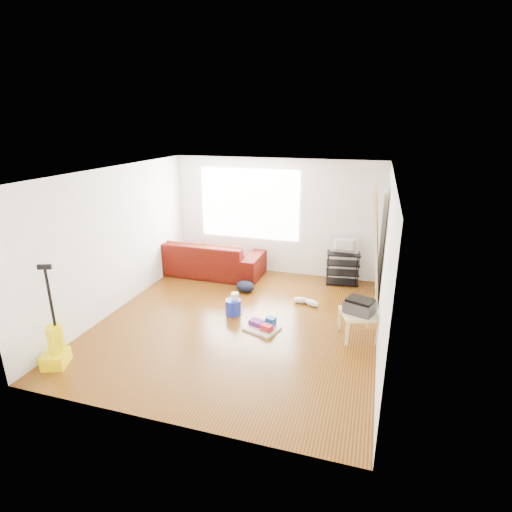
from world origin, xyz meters
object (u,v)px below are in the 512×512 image
(cleaning_tray, at_px, (263,326))
(backpack, at_px, (245,291))
(bucket, at_px, (233,314))
(side_table, at_px, (359,316))
(sofa, at_px, (205,273))
(tv_stand, at_px, (343,268))
(vacuum, at_px, (55,347))

(cleaning_tray, distance_m, backpack, 1.56)
(backpack, bearing_deg, bucket, -63.46)
(side_table, distance_m, backpack, 2.54)
(bucket, xyz_separation_m, backpack, (-0.11, 1.00, 0.00))
(bucket, bearing_deg, sofa, 126.82)
(tv_stand, bearing_deg, side_table, -86.32)
(bucket, distance_m, cleaning_tray, 0.75)
(tv_stand, bearing_deg, vacuum, -138.23)
(side_table, relative_size, cleaning_tray, 1.07)
(cleaning_tray, bearing_deg, side_table, 7.87)
(vacuum, bearing_deg, bucket, 29.34)
(bucket, relative_size, backpack, 0.70)
(bucket, height_order, backpack, bucket)
(bucket, relative_size, vacuum, 0.19)
(cleaning_tray, bearing_deg, sofa, 132.83)
(tv_stand, relative_size, side_table, 1.07)
(side_table, height_order, vacuum, vacuum)
(tv_stand, bearing_deg, sofa, 177.31)
(sofa, height_order, tv_stand, tv_stand)
(tv_stand, height_order, vacuum, vacuum)
(sofa, xyz_separation_m, vacuum, (-0.53, -3.86, 0.27))
(cleaning_tray, relative_size, vacuum, 0.42)
(sofa, bearing_deg, backpack, 148.58)
(tv_stand, relative_size, bucket, 2.60)
(sofa, height_order, bucket, sofa)
(tv_stand, xyz_separation_m, cleaning_tray, (-1.04, -2.36, -0.28))
(sofa, bearing_deg, tv_stand, -174.82)
(bucket, bearing_deg, cleaning_tray, -29.63)
(backpack, relative_size, vacuum, 0.27)
(backpack, bearing_deg, cleaning_tray, -40.65)
(sofa, relative_size, side_table, 3.89)
(sofa, height_order, backpack, sofa)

